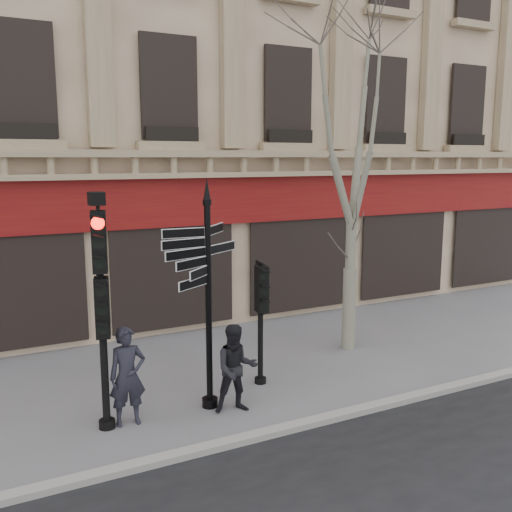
# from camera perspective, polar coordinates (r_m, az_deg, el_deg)

# --- Properties ---
(ground) EXTENTS (80.00, 80.00, 0.00)m
(ground) POSITION_cam_1_polar(r_m,az_deg,el_deg) (11.65, 0.13, -14.25)
(ground) COLOR slate
(ground) RESTS_ON ground
(kerb) EXTENTS (80.00, 0.25, 0.12)m
(kerb) POSITION_cam_1_polar(r_m,az_deg,el_deg) (10.52, 3.80, -16.68)
(kerb) COLOR gray
(kerb) RESTS_ON ground
(building) EXTENTS (28.00, 15.52, 18.00)m
(building) POSITION_cam_1_polar(r_m,az_deg,el_deg) (22.86, -15.41, 20.17)
(building) COLOR tan
(building) RESTS_ON ground
(fingerpost) EXTENTS (2.38, 2.38, 4.39)m
(fingerpost) POSITION_cam_1_polar(r_m,az_deg,el_deg) (10.56, -4.84, -0.03)
(fingerpost) COLOR black
(fingerpost) RESTS_ON ground
(traffic_signal_main) EXTENTS (0.53, 0.43, 4.19)m
(traffic_signal_main) POSITION_cam_1_polar(r_m,az_deg,el_deg) (10.06, -15.30, -2.61)
(traffic_signal_main) COLOR black
(traffic_signal_main) RESTS_ON ground
(traffic_signal_secondary) EXTENTS (0.47, 0.37, 2.56)m
(traffic_signal_secondary) POSITION_cam_1_polar(r_m,az_deg,el_deg) (11.91, 0.45, -4.60)
(traffic_signal_secondary) COLOR black
(traffic_signal_secondary) RESTS_ON ground
(plane_tree) EXTENTS (2.97, 2.97, 7.90)m
(plane_tree) POSITION_cam_1_polar(r_m,az_deg,el_deg) (14.01, 9.81, 12.93)
(plane_tree) COLOR gray
(plane_tree) RESTS_ON ground
(pedestrian_a) EXTENTS (0.68, 0.46, 1.80)m
(pedestrian_a) POSITION_cam_1_polar(r_m,az_deg,el_deg) (10.64, -12.73, -11.64)
(pedestrian_a) COLOR #20202B
(pedestrian_a) RESTS_ON ground
(pedestrian_b) EXTENTS (0.95, 0.82, 1.69)m
(pedestrian_b) POSITION_cam_1_polar(r_m,az_deg,el_deg) (10.89, -1.99, -11.18)
(pedestrian_b) COLOR black
(pedestrian_b) RESTS_ON ground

